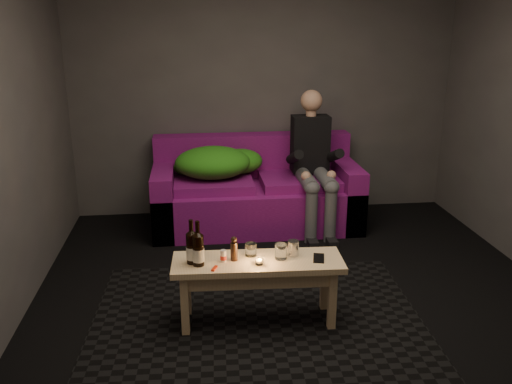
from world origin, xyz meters
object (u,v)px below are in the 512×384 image
Objects in this scene: beer_bottle_a at (192,247)px; coffee_table at (258,271)px; beer_bottle_b at (198,249)px; sofa at (256,194)px; person at (313,159)px; steel_cup at (293,248)px.

coffee_table is at bearing -0.59° from beer_bottle_a.
beer_bottle_a is at bearing 135.81° from beer_bottle_b.
sofa is 1.91m from coffee_table.
beer_bottle_a is (-0.44, 0.00, 0.20)m from coffee_table.
steel_cup is (-0.51, -1.69, -0.18)m from person.
beer_bottle_a is at bearing 179.41° from coffee_table.
beer_bottle_b reaches higher than coffee_table.
sofa reaches higher than coffee_table.
beer_bottle_a is at bearing -108.74° from sofa.
coffee_table is at bearing -169.24° from steel_cup.
person reaches higher than beer_bottle_a.
person is at bearing 73.33° from steel_cup.
coffee_table is 0.45m from beer_bottle_b.
sofa reaches higher than beer_bottle_a.
sofa is 0.70m from person.
person is 1.92m from coffee_table.
sofa is 1.50× the size of person.
steel_cup is at bearing 10.76° from coffee_table.
person is at bearing 66.44° from coffee_table.
sofa is 1.75× the size of coffee_table.
beer_bottle_a reaches higher than steel_cup.
steel_cup is at bearing -106.67° from person.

